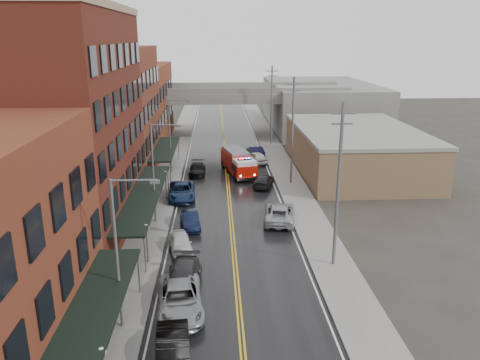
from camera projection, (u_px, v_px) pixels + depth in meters
name	position (u px, v px, depth m)	size (l,w,h in m)	color
road	(229.00, 199.00, 48.30)	(11.00, 160.00, 0.02)	black
sidewalk_left	(158.00, 200.00, 47.92)	(3.00, 160.00, 0.15)	slate
sidewalk_right	(299.00, 197.00, 48.64)	(3.00, 160.00, 0.15)	slate
curb_left	(174.00, 199.00, 48.00)	(0.30, 160.00, 0.15)	gray
curb_right	(283.00, 198.00, 48.56)	(0.30, 160.00, 0.15)	gray
brick_building_b	(69.00, 127.00, 38.31)	(9.00, 20.00, 18.00)	#4D1814
brick_building_c	(114.00, 112.00, 55.46)	(9.00, 15.00, 15.00)	maroon
brick_building_far	(138.00, 104.00, 72.61)	(9.00, 20.00, 12.00)	brown
tan_building	(356.00, 151.00, 57.91)	(14.00, 22.00, 5.00)	#836146
right_far_block	(320.00, 105.00, 86.20)	(18.00, 30.00, 8.00)	slate
awning_0	(88.00, 324.00, 22.23)	(2.60, 16.00, 3.09)	black
awning_1	(145.00, 195.00, 40.37)	(2.60, 18.00, 3.09)	black
awning_2	(165.00, 149.00, 57.07)	(2.60, 13.00, 3.09)	black
globe_lamp_1	(147.00, 235.00, 33.94)	(0.44, 0.44, 3.12)	#59595B
globe_lamp_2	(166.00, 179.00, 47.30)	(0.44, 0.44, 3.12)	#59595B
street_lamp_0	(120.00, 246.00, 25.45)	(2.64, 0.22, 9.00)	#59595B
street_lamp_1	(156.00, 167.00, 40.72)	(2.64, 0.22, 9.00)	#59595B
street_lamp_2	(172.00, 132.00, 56.00)	(2.64, 0.22, 9.00)	#59595B
utility_pole_0	(338.00, 184.00, 32.49)	(1.80, 0.24, 12.00)	#59595B
utility_pole_1	(293.00, 129.00, 51.58)	(1.80, 0.24, 12.00)	#59595B
utility_pole_2	(271.00, 104.00, 70.67)	(1.80, 0.24, 12.00)	#59595B
overpass	(223.00, 101.00, 77.09)	(40.00, 10.00, 7.50)	slate
fire_truck	(238.00, 162.00, 56.64)	(4.48, 8.14, 2.84)	#BB1508
parked_car_left_1	(173.00, 352.00, 23.68)	(1.68, 4.81, 1.58)	black
parked_car_left_2	(180.00, 299.00, 28.40)	(2.71, 5.88, 1.63)	gray
parked_car_left_3	(183.00, 279.00, 30.84)	(2.23, 5.49, 1.59)	#2A292C
parked_car_left_4	(180.00, 243.00, 36.41)	(1.65, 4.09, 1.39)	silver
parked_car_left_5	(190.00, 220.00, 41.04)	(1.46, 4.19, 1.38)	black
parked_car_left_6	(182.00, 191.00, 48.25)	(2.66, 5.77, 1.60)	#14274C
parked_car_left_7	(197.00, 169.00, 56.70)	(1.91, 4.69, 1.36)	black
parked_car_right_0	(279.00, 213.00, 42.37)	(2.63, 5.71, 1.59)	#A5A8AD
parked_car_right_1	(264.00, 181.00, 52.31)	(1.85, 4.55, 1.32)	#242326
parked_car_right_2	(256.00, 157.00, 62.03)	(1.78, 4.42, 1.51)	white
parked_car_right_3	(256.00, 151.00, 65.29)	(1.57, 4.50, 1.48)	#0F0E34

